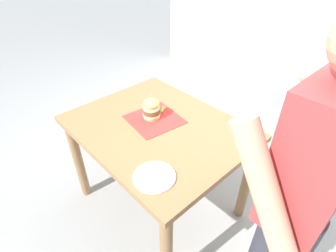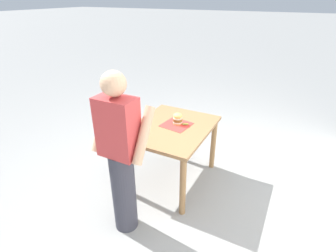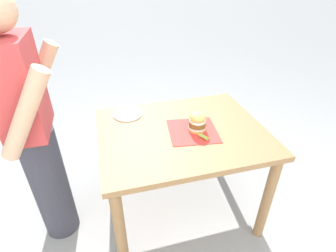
# 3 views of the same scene
# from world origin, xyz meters

# --- Properties ---
(ground_plane) EXTENTS (80.00, 80.00, 0.00)m
(ground_plane) POSITION_xyz_m (0.00, 0.00, 0.00)
(ground_plane) COLOR gray
(patio_table) EXTENTS (0.90, 1.13, 0.79)m
(patio_table) POSITION_xyz_m (0.00, 0.00, 0.66)
(patio_table) COLOR olive
(patio_table) RESTS_ON ground
(serving_paper) EXTENTS (0.36, 0.36, 0.00)m
(serving_paper) POSITION_xyz_m (-0.03, -0.07, 0.79)
(serving_paper) COLOR red
(serving_paper) RESTS_ON patio_table
(sandwich) EXTENTS (0.12, 0.12, 0.18)m
(sandwich) POSITION_xyz_m (-0.03, -0.10, 0.86)
(sandwich) COLOR #E5B25B
(sandwich) RESTS_ON serving_paper
(pickle_spear) EXTENTS (0.07, 0.05, 0.02)m
(pickle_spear) POSITION_xyz_m (-0.14, -0.10, 0.80)
(pickle_spear) COLOR #8EA83D
(pickle_spear) RESTS_ON serving_paper
(side_plate_with_forks) EXTENTS (0.22, 0.22, 0.02)m
(side_plate_with_forks) POSITION_xyz_m (0.31, 0.33, 0.79)
(side_plate_with_forks) COLOR white
(side_plate_with_forks) RESTS_ON patio_table
(diner_across_table) EXTENTS (0.55, 0.35, 1.69)m
(diner_across_table) POSITION_xyz_m (0.07, 0.93, 0.88)
(diner_across_table) COLOR #33333D
(diner_across_table) RESTS_ON ground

